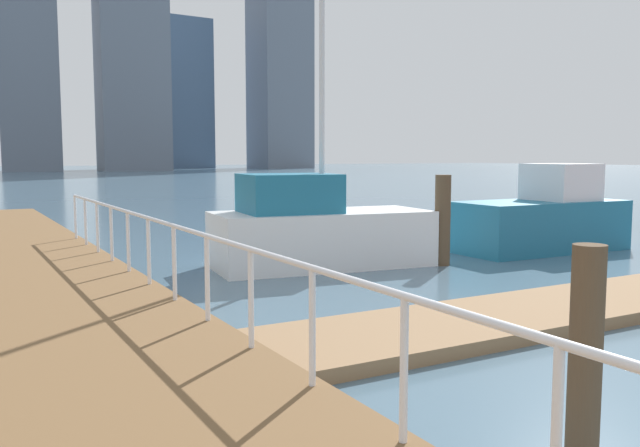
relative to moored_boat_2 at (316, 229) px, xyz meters
The scene contains 10 objects.
ground_plane 5.11m from the moored_boat_2, 102.67° to the left, with size 300.00×300.00×0.00m, color slate.
floating_dock 6.09m from the moored_boat_2, 70.15° to the right, with size 13.32×2.00×0.18m, color #93704C.
boardwalk_railing 8.70m from the moored_boat_2, 119.33° to the right, with size 0.06×24.09×1.08m.
dock_piling_2 2.80m from the moored_boat_2, 25.46° to the right, with size 0.35×0.35×2.00m, color brown.
dock_piling_3 9.76m from the moored_boat_2, 107.17° to the right, with size 0.25×0.25×1.77m, color brown.
moored_boat_2 is the anchor object (origin of this frame).
moored_boat_5 6.30m from the moored_boat_2, ahead, with size 4.57×2.04×2.22m.
skyline_tower_3 101.74m from the moored_boat_2, 87.18° to the left, with size 8.43×9.30×45.00m, color slate.
skyline_tower_5 118.66m from the moored_boat_2, 73.49° to the left, with size 9.76×8.32×28.15m, color slate.
skyline_tower_6 119.95m from the moored_boat_2, 64.34° to the left, with size 10.04×9.46×61.19m, color slate.
Camera 1 is at (-5.89, 2.51, 2.42)m, focal length 37.32 mm.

